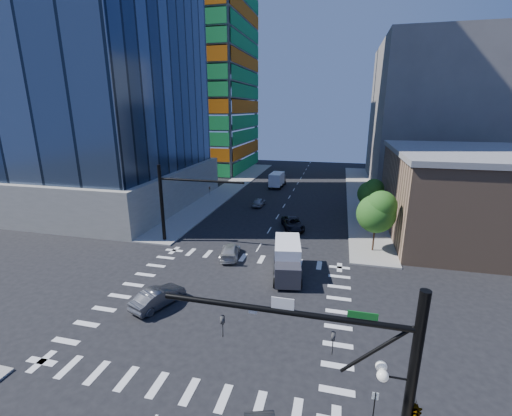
% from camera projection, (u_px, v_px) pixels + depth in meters
% --- Properties ---
extents(ground, '(160.00, 160.00, 0.00)m').
position_uv_depth(ground, '(225.00, 304.00, 27.73)').
color(ground, black).
rests_on(ground, ground).
extents(road_markings, '(20.00, 20.00, 0.01)m').
position_uv_depth(road_markings, '(225.00, 304.00, 27.73)').
color(road_markings, silver).
rests_on(road_markings, ground).
extents(sidewalk_ne, '(5.00, 60.00, 0.15)m').
position_uv_depth(sidewalk_ne, '(361.00, 195.00, 62.18)').
color(sidewalk_ne, gray).
rests_on(sidewalk_ne, ground).
extents(sidewalk_nw, '(5.00, 60.00, 0.15)m').
position_uv_depth(sidewalk_nw, '(230.00, 188.00, 67.88)').
color(sidewalk_nw, gray).
rests_on(sidewalk_nw, ground).
extents(construction_building, '(25.16, 34.50, 70.60)m').
position_uv_depth(construction_building, '(198.00, 69.00, 84.89)').
color(construction_building, slate).
rests_on(construction_building, ground).
extents(commercial_building, '(20.50, 22.50, 10.60)m').
position_uv_depth(commercial_building, '(480.00, 194.00, 41.07)').
color(commercial_building, '#8D6D52').
rests_on(commercial_building, ground).
extents(bg_building_ne, '(24.00, 30.00, 28.00)m').
position_uv_depth(bg_building_ne, '(438.00, 115.00, 68.98)').
color(bg_building_ne, '#67615D').
rests_on(bg_building_ne, ground).
extents(signal_mast_se, '(10.51, 2.48, 9.00)m').
position_uv_depth(signal_mast_se, '(386.00, 384.00, 13.19)').
color(signal_mast_se, black).
rests_on(signal_mast_se, sidewalk_se).
extents(signal_mast_nw, '(10.20, 0.40, 9.00)m').
position_uv_depth(signal_mast_nw, '(173.00, 197.00, 39.21)').
color(signal_mast_nw, black).
rests_on(signal_mast_nw, sidewalk_nw).
extents(tree_south, '(4.16, 4.16, 6.82)m').
position_uv_depth(tree_south, '(378.00, 211.00, 36.52)').
color(tree_south, '#382316').
rests_on(tree_south, sidewalk_ne).
extents(tree_north, '(3.54, 3.52, 5.78)m').
position_uv_depth(tree_north, '(371.00, 192.00, 47.84)').
color(tree_north, '#382316').
rests_on(tree_north, sidewalk_ne).
extents(no_parking_sign, '(0.30, 0.06, 2.20)m').
position_uv_depth(no_parking_sign, '(374.00, 406.00, 16.51)').
color(no_parking_sign, black).
rests_on(no_parking_sign, ground).
extents(car_nb_far, '(3.97, 5.76, 1.46)m').
position_uv_depth(car_nb_far, '(293.00, 223.00, 44.88)').
color(car_nb_far, black).
rests_on(car_nb_far, ground).
extents(car_sb_near, '(2.73, 4.90, 1.34)m').
position_uv_depth(car_sb_near, '(230.00, 251.00, 36.28)').
color(car_sb_near, '#B9B9B9').
rests_on(car_sb_near, ground).
extents(car_sb_mid, '(1.65, 3.97, 1.35)m').
position_uv_depth(car_sb_mid, '(259.00, 202.00, 55.46)').
color(car_sb_mid, '#9B9FA3').
rests_on(car_sb_mid, ground).
extents(car_sb_cross, '(3.15, 4.88, 1.52)m').
position_uv_depth(car_sb_cross, '(158.00, 297.00, 27.28)').
color(car_sb_cross, '#4D4E52').
rests_on(car_sb_cross, ground).
extents(box_truck_near, '(3.50, 6.31, 3.13)m').
position_uv_depth(box_truck_near, '(287.00, 263.00, 31.97)').
color(box_truck_near, black).
rests_on(box_truck_near, ground).
extents(box_truck_far, '(2.67, 5.79, 2.99)m').
position_uv_depth(box_truck_far, '(278.00, 180.00, 68.91)').
color(box_truck_far, black).
rests_on(box_truck_far, ground).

